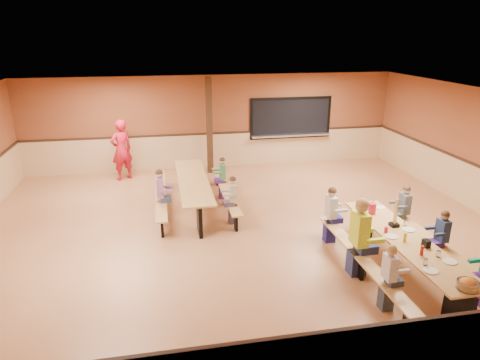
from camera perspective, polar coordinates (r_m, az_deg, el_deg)
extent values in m
plane|color=#9F623C|center=(9.79, 0.38, -6.75)|extent=(12.00, 12.00, 0.00)
cube|color=brown|center=(14.02, -3.58, 7.72)|extent=(12.00, 0.04, 3.00)
cube|color=brown|center=(4.89, 12.24, -16.07)|extent=(12.00, 0.04, 3.00)
cube|color=white|center=(8.90, 0.42, 10.89)|extent=(12.00, 10.00, 0.04)
cube|color=black|center=(14.53, 6.76, 8.23)|extent=(2.60, 0.06, 1.20)
cube|color=silver|center=(14.57, 6.78, 5.96)|extent=(2.70, 0.28, 0.06)
cube|color=#321E10|center=(13.42, -4.10, 7.18)|extent=(0.18, 0.18, 3.00)
cube|color=tan|center=(8.39, 21.21, -7.36)|extent=(0.75, 3.60, 0.04)
cube|color=black|center=(7.49, 27.12, -14.90)|extent=(0.08, 0.60, 0.70)
cube|color=black|center=(9.75, 16.29, -5.43)|extent=(0.08, 0.60, 0.70)
cube|color=tan|center=(8.14, 15.93, -9.89)|extent=(0.26, 3.60, 0.04)
cube|color=black|center=(8.25, 15.79, -11.26)|extent=(0.06, 0.18, 0.41)
cube|color=tan|center=(8.96, 25.54, -8.32)|extent=(0.26, 3.60, 0.04)
cube|color=black|center=(9.06, 25.33, -9.59)|extent=(0.06, 0.18, 0.41)
cube|color=tan|center=(10.87, -6.28, -0.06)|extent=(0.75, 3.60, 0.04)
cube|color=black|center=(9.57, -5.43, -5.17)|extent=(0.08, 0.60, 0.70)
cube|color=black|center=(12.46, -6.82, 0.65)|extent=(0.08, 0.60, 0.70)
cube|color=tan|center=(10.95, -10.54, -1.75)|extent=(0.26, 3.60, 0.04)
cube|color=black|center=(11.03, -10.47, -2.84)|extent=(0.06, 0.18, 0.41)
cube|color=tan|center=(11.06, -1.97, -1.20)|extent=(0.26, 3.60, 0.04)
cube|color=black|center=(11.14, -1.96, -2.29)|extent=(0.06, 0.18, 0.41)
imported|color=#B51424|center=(13.33, -15.52, 3.89)|extent=(0.81, 0.73, 1.85)
cylinder|color=red|center=(9.19, 17.21, -3.68)|extent=(0.16, 0.16, 0.22)
cube|color=black|center=(8.17, 23.58, -7.75)|extent=(0.10, 0.14, 0.13)
cylinder|color=yellow|center=(8.22, 21.13, -7.11)|extent=(0.06, 0.06, 0.17)
cylinder|color=#B2140F|center=(7.86, 23.09, -8.62)|extent=(0.06, 0.06, 0.17)
cube|color=black|center=(8.78, 19.85, -5.63)|extent=(0.16, 0.16, 0.06)
cube|color=tan|center=(8.67, 20.06, -3.94)|extent=(0.02, 0.09, 0.50)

